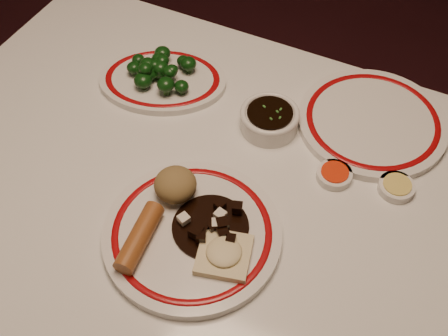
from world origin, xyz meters
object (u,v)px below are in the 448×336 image
(rice_mound, at_px, (175,185))
(fried_wonton, at_px, (224,254))
(soy_bowl, at_px, (269,120))
(spring_roll, at_px, (139,237))
(broccoli_pile, at_px, (158,69))
(main_plate, at_px, (192,234))
(broccoli_plate, at_px, (163,80))
(dining_table, at_px, (207,227))
(stirfry_heap, at_px, (212,226))

(rice_mound, xyz_separation_m, fried_wonton, (0.13, -0.08, -0.02))
(fried_wonton, height_order, soy_bowl, same)
(spring_roll, distance_m, soy_bowl, 0.35)
(soy_bowl, bearing_deg, broccoli_pile, 176.75)
(rice_mound, bearing_deg, main_plate, -42.77)
(main_plate, height_order, broccoli_plate, main_plate)
(spring_roll, bearing_deg, broccoli_plate, 108.69)
(dining_table, distance_m, main_plate, 0.13)
(rice_mound, relative_size, broccoli_pile, 0.50)
(spring_roll, xyz_separation_m, broccoli_pile, (-0.17, 0.36, 0.00))
(rice_mound, relative_size, fried_wonton, 0.72)
(rice_mound, height_order, stirfry_heap, rice_mound)
(fried_wonton, bearing_deg, spring_roll, -164.89)
(dining_table, bearing_deg, broccoli_pile, 135.29)
(spring_roll, height_order, broccoli_plate, spring_roll)
(broccoli_pile, relative_size, soy_bowl, 1.31)
(fried_wonton, bearing_deg, dining_table, 130.30)
(main_plate, bearing_deg, rice_mound, 137.23)
(rice_mound, bearing_deg, fried_wonton, -30.34)
(dining_table, bearing_deg, fried_wonton, -49.70)
(stirfry_heap, bearing_deg, rice_mound, 157.33)
(spring_roll, distance_m, stirfry_heap, 0.12)
(fried_wonton, distance_m, broccoli_plate, 0.44)
(stirfry_heap, distance_m, soy_bowl, 0.27)
(main_plate, bearing_deg, spring_roll, -139.34)
(rice_mound, distance_m, stirfry_heap, 0.10)
(dining_table, distance_m, spring_roll, 0.19)
(soy_bowl, bearing_deg, fried_wonton, -80.25)
(stirfry_heap, bearing_deg, fried_wonton, -43.28)
(dining_table, height_order, fried_wonton, fried_wonton)
(rice_mound, bearing_deg, broccoli_pile, 126.10)
(fried_wonton, distance_m, broccoli_pile, 0.44)
(rice_mound, distance_m, soy_bowl, 0.24)
(stirfry_heap, xyz_separation_m, broccoli_pile, (-0.27, 0.28, 0.01))
(fried_wonton, relative_size, soy_bowl, 0.91)
(rice_mound, distance_m, spring_roll, 0.11)
(main_plate, bearing_deg, soy_bowl, 86.80)
(spring_roll, bearing_deg, main_plate, 34.41)
(dining_table, distance_m, broccoli_plate, 0.33)
(spring_roll, relative_size, fried_wonton, 1.21)
(main_plate, relative_size, fried_wonton, 3.04)
(dining_table, bearing_deg, main_plate, -79.04)
(dining_table, relative_size, broccoli_plate, 3.82)
(broccoli_pile, bearing_deg, dining_table, -44.71)
(fried_wonton, bearing_deg, broccoli_plate, 132.91)
(stirfry_heap, bearing_deg, broccoli_plate, 132.34)
(main_plate, xyz_separation_m, spring_roll, (-0.06, -0.06, 0.02))
(spring_roll, bearing_deg, soy_bowl, 70.46)
(spring_roll, xyz_separation_m, broccoli_plate, (-0.17, 0.36, -0.03))
(rice_mound, xyz_separation_m, broccoli_plate, (-0.17, 0.25, -0.04))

